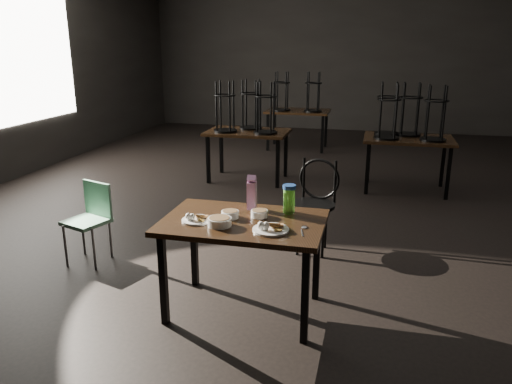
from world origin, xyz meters
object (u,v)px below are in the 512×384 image
(main_table, at_px, (243,230))
(school_chair, at_px, (91,215))
(juice_carton, at_px, (252,193))
(bentwood_chair, at_px, (315,198))
(water_bottle, at_px, (289,198))

(main_table, xyz_separation_m, school_chair, (-1.65, 0.58, -0.22))
(main_table, xyz_separation_m, juice_carton, (-0.00, 0.27, 0.21))
(main_table, height_order, bentwood_chair, bentwood_chair)
(main_table, relative_size, bentwood_chair, 1.31)
(main_table, height_order, water_bottle, water_bottle)
(bentwood_chair, bearing_deg, juice_carton, -98.69)
(school_chair, bearing_deg, juice_carton, 8.10)
(bentwood_chair, relative_size, school_chair, 1.21)
(water_bottle, xyz_separation_m, bentwood_chair, (0.07, 1.09, -0.32))
(water_bottle, bearing_deg, bentwood_chair, 86.09)
(main_table, relative_size, juice_carton, 4.36)
(main_table, bearing_deg, juice_carton, 90.44)
(water_bottle, bearing_deg, main_table, -140.32)
(bentwood_chair, distance_m, school_chair, 2.16)
(water_bottle, relative_size, school_chair, 0.29)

